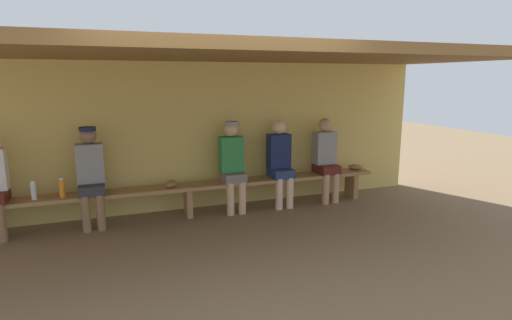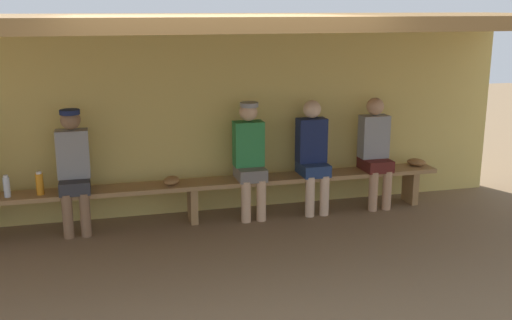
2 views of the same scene
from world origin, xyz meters
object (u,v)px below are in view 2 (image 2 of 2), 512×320
at_px(player_shirtless_tan, 74,165).
at_px(player_with_sunglasses, 375,148).
at_px(player_in_white, 250,154).
at_px(bench, 192,189).
at_px(baseball_glove_tan, 416,162).
at_px(baseball_glove_worn, 171,181).
at_px(water_bottle_blue, 7,187).
at_px(water_bottle_orange, 40,184).
at_px(player_rightmost, 313,152).

bearing_deg(player_shirtless_tan, player_with_sunglasses, -0.01).
bearing_deg(player_in_white, player_with_sunglasses, -0.02).
relative_size(player_in_white, player_with_sunglasses, 1.01).
distance_m(bench, player_shirtless_tan, 1.32).
distance_m(baseball_glove_tan, baseball_glove_worn, 3.07).
height_order(player_shirtless_tan, water_bottle_blue, player_shirtless_tan).
bearing_deg(player_in_white, bench, -179.70).
distance_m(water_bottle_orange, water_bottle_blue, 0.33).
relative_size(player_with_sunglasses, water_bottle_orange, 5.32).
relative_size(player_shirtless_tan, water_bottle_blue, 5.65).
bearing_deg(player_rightmost, baseball_glove_tan, 1.30).
bearing_deg(baseball_glove_tan, bench, -129.72).
distance_m(water_bottle_orange, baseball_glove_tan, 4.46).
bearing_deg(water_bottle_orange, water_bottle_blue, -179.53).
distance_m(player_rightmost, baseball_glove_tan, 1.41).
relative_size(player_rightmost, water_bottle_orange, 5.32).
relative_size(player_shirtless_tan, baseball_glove_tan, 5.60).
xyz_separation_m(water_bottle_orange, baseball_glove_tan, (4.46, 0.07, -0.07)).
relative_size(player_in_white, baseball_glove_tan, 5.60).
xyz_separation_m(player_rightmost, player_shirtless_tan, (-2.71, 0.00, 0.02)).
relative_size(player_with_sunglasses, player_shirtless_tan, 0.99).
height_order(player_rightmost, player_in_white, player_in_white).
xyz_separation_m(player_in_white, water_bottle_blue, (-2.63, -0.04, -0.17)).
distance_m(player_shirtless_tan, water_bottle_orange, 0.39).
height_order(player_in_white, water_bottle_orange, player_in_white).
relative_size(player_shirtless_tan, baseball_glove_worn, 5.60).
relative_size(bench, player_rightmost, 4.49).
distance_m(player_in_white, baseball_glove_worn, 0.94).
relative_size(player_in_white, water_bottle_orange, 5.36).
xyz_separation_m(player_rightmost, baseball_glove_worn, (-1.68, -0.02, -0.22)).
distance_m(water_bottle_orange, baseball_glove_worn, 1.39).
bearing_deg(water_bottle_blue, player_in_white, 0.98).
height_order(player_rightmost, baseball_glove_tan, player_rightmost).
relative_size(player_in_white, baseball_glove_worn, 5.60).
bearing_deg(player_with_sunglasses, baseball_glove_worn, -179.62).
relative_size(water_bottle_orange, baseball_glove_worn, 1.05).
relative_size(bench, player_in_white, 4.46).
xyz_separation_m(player_in_white, baseball_glove_worn, (-0.91, -0.02, -0.24)).
bearing_deg(baseball_glove_tan, water_bottle_blue, -129.52).
xyz_separation_m(bench, baseball_glove_tan, (2.83, 0.03, 0.12)).
xyz_separation_m(player_rightmost, baseball_glove_tan, (1.39, 0.03, -0.22)).
xyz_separation_m(bench, water_bottle_orange, (-1.62, -0.04, 0.19)).
bearing_deg(baseball_glove_worn, baseball_glove_tan, 115.84).
distance_m(player_rightmost, baseball_glove_worn, 1.69).
bearing_deg(water_bottle_blue, player_shirtless_tan, 3.76).
distance_m(player_in_white, water_bottle_orange, 2.30).
bearing_deg(baseball_glove_worn, bench, 118.26).
distance_m(bench, player_in_white, 0.76).
bearing_deg(water_bottle_blue, baseball_glove_worn, 0.92).
bearing_deg(player_in_white, baseball_glove_tan, 0.82).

